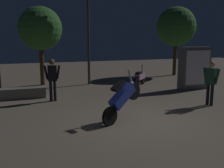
{
  "coord_description": "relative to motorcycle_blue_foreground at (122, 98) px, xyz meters",
  "views": [
    {
      "loc": [
        -3.29,
        -6.96,
        2.58
      ],
      "look_at": [
        -0.57,
        1.27,
        1.0
      ],
      "focal_mm": 41.54,
      "sensor_mm": 36.0,
      "label": 1
    }
  ],
  "objects": [
    {
      "name": "planter_wall_low",
      "position": [
        -3.81,
        4.18,
        -0.52
      ],
      "size": [
        3.62,
        0.5,
        0.45
      ],
      "color": "gray",
      "rests_on": "ground_plane"
    },
    {
      "name": "motorcycle_blue_foreground",
      "position": [
        0.0,
        0.0,
        0.0
      ],
      "size": [
        1.51,
        0.88,
        1.63
      ],
      "rotation": [
        0.0,
        0.0,
        0.5
      ],
      "color": "black",
      "rests_on": "ground_plane"
    },
    {
      "name": "person_rider_beside",
      "position": [
        -1.77,
        3.29,
        0.29
      ],
      "size": [
        0.67,
        0.26,
        1.72
      ],
      "rotation": [
        0.0,
        0.0,
        1.51
      ],
      "color": "black",
      "rests_on": "ground_plane"
    },
    {
      "name": "tree_center_bg",
      "position": [
        6.87,
        8.16,
        2.5
      ],
      "size": [
        2.61,
        2.61,
        4.56
      ],
      "color": "#4C331E",
      "rests_on": "ground_plane"
    },
    {
      "name": "tree_left_bg",
      "position": [
        -1.93,
        7.2,
        2.25
      ],
      "size": [
        2.3,
        2.3,
        4.17
      ],
      "color": "#4C331E",
      "rests_on": "ground_plane"
    },
    {
      "name": "streetlamp_far",
      "position": [
        0.51,
        6.56,
        2.68
      ],
      "size": [
        0.36,
        0.36,
        5.46
      ],
      "color": "#38383D",
      "rests_on": "ground_plane"
    },
    {
      "name": "ground_plane",
      "position": [
        0.57,
        -0.27,
        -0.74
      ],
      "size": [
        40.0,
        40.0,
        0.0
      ],
      "primitive_type": "plane",
      "color": "#756656"
    },
    {
      "name": "motorcycle_pink_parked_left",
      "position": [
        3.0,
        5.31,
        -0.31
      ],
      "size": [
        1.21,
        1.28,
        1.11
      ],
      "rotation": [
        0.0,
        0.0,
        0.82
      ],
      "color": "black",
      "rests_on": "ground_plane"
    },
    {
      "name": "kiosk_billboard",
      "position": [
        5.23,
        3.67,
        0.31
      ],
      "size": [
        1.61,
        0.56,
        2.1
      ],
      "rotation": [
        0.0,
        0.0,
        3.15
      ],
      "color": "#595960",
      "rests_on": "ground_plane"
    },
    {
      "name": "person_bystander_far",
      "position": [
        3.83,
        0.72,
        0.27
      ],
      "size": [
        0.37,
        0.64,
        1.69
      ],
      "rotation": [
        0.0,
        0.0,
        0.45
      ],
      "color": "black",
      "rests_on": "ground_plane"
    }
  ]
}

